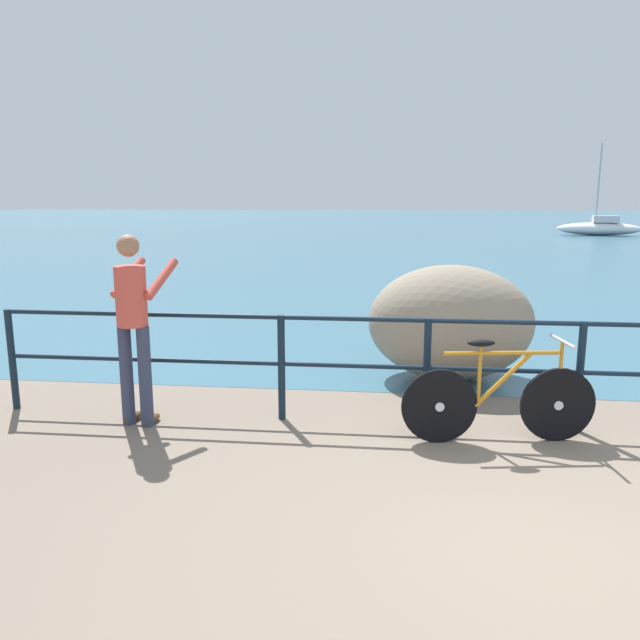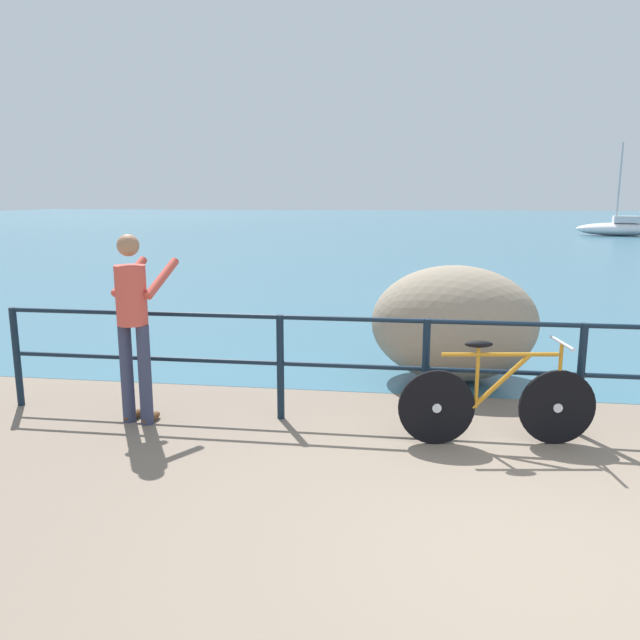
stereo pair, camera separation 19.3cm
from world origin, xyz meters
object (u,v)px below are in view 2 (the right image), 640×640
(bicycle, at_px, (498,401))
(breakwater_boulder_main, at_px, (454,323))
(sailboat, at_px, (620,228))
(person_at_railing, at_px, (134,320))

(bicycle, relative_size, breakwater_boulder_main, 0.89)
(bicycle, bearing_deg, breakwater_boulder_main, 89.15)
(bicycle, height_order, sailboat, sailboat)
(person_at_railing, distance_m, breakwater_boulder_main, 3.57)
(bicycle, distance_m, sailboat, 32.27)
(bicycle, height_order, breakwater_boulder_main, breakwater_boulder_main)
(person_at_railing, height_order, sailboat, sailboat)
(bicycle, distance_m, person_at_railing, 3.35)
(breakwater_boulder_main, relative_size, sailboat, 0.39)
(sailboat, bearing_deg, person_at_railing, 74.24)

